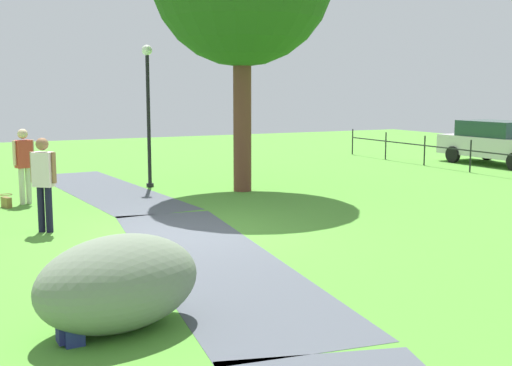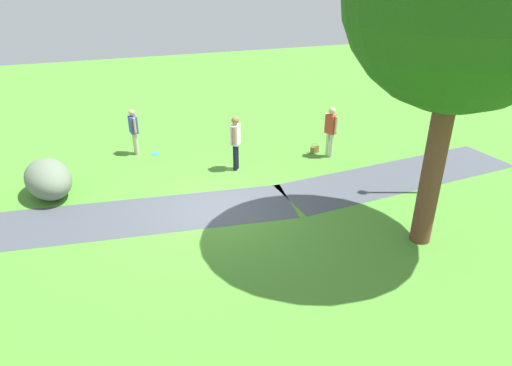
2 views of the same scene
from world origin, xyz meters
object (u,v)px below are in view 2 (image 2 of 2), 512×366
lamp_post (439,115)px  lawn_boulder (48,179)px  frisbee_on_grass (155,154)px  passerby_on_path (134,129)px  handbag_on_grass (315,149)px  woman_with_handbag (331,128)px  man_near_boulder (236,139)px  backpack_by_boulder (45,182)px

lamp_post → lawn_boulder: lamp_post is taller
frisbee_on_grass → passerby_on_path: bearing=-21.5°
lawn_boulder → handbag_on_grass: size_ratio=6.45×
lamp_post → frisbee_on_grass: (6.95, -5.78, -2.35)m
lawn_boulder → woman_with_handbag: woman_with_handbag is taller
handbag_on_grass → lawn_boulder: bearing=2.0°
frisbee_on_grass → man_near_boulder: bearing=135.3°
lawn_boulder → woman_with_handbag: 8.99m
man_near_boulder → frisbee_on_grass: (2.29, -2.26, -1.03)m
woman_with_handbag → backpack_by_boulder: (9.16, -0.73, -0.84)m
woman_with_handbag → man_near_boulder: 3.38m
man_near_boulder → frisbee_on_grass: 3.38m
lamp_post → backpack_by_boulder: size_ratio=9.64×
backpack_by_boulder → woman_with_handbag: bearing=175.4°
lamp_post → lawn_boulder: size_ratio=1.74×
passerby_on_path → frisbee_on_grass: 1.13m
handbag_on_grass → backpack_by_boulder: 8.85m
lamp_post → handbag_on_grass: lamp_post is taller
lawn_boulder → passerby_on_path: passerby_on_path is taller
woman_with_handbag → handbag_on_grass: bearing=-55.6°
man_near_boulder → passerby_on_path: size_ratio=1.10×
backpack_by_boulder → frisbee_on_grass: (-3.50, -1.61, -0.18)m
lamp_post → backpack_by_boulder: (10.45, -4.17, -2.17)m
frisbee_on_grass → lamp_post: bearing=140.3°
man_near_boulder → passerby_on_path: man_near_boulder is taller
lamp_post → lawn_boulder: (10.26, -3.60, -1.82)m
lamp_post → backpack_by_boulder: bearing=-21.7°
man_near_boulder → backpack_by_boulder: size_ratio=4.46×
lamp_post → man_near_boulder: lamp_post is taller
passerby_on_path → handbag_on_grass: bearing=160.4°
passerby_on_path → handbag_on_grass: size_ratio=4.70×
lamp_post → man_near_boulder: size_ratio=2.16×
man_near_boulder → backpack_by_boulder: bearing=-6.4°
handbag_on_grass → frisbee_on_grass: (5.35, -1.88, -0.13)m
woman_with_handbag → frisbee_on_grass: size_ratio=6.55×
man_near_boulder → handbag_on_grass: man_near_boulder is taller
man_near_boulder → lamp_post: bearing=143.0°
woman_with_handbag → man_near_boulder: man_near_boulder is taller
woman_with_handbag → frisbee_on_grass: bearing=-22.4°
man_near_boulder → frisbee_on_grass: bearing=-44.7°
handbag_on_grass → backpack_by_boulder: size_ratio=0.86×
lawn_boulder → backpack_by_boulder: size_ratio=5.54×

